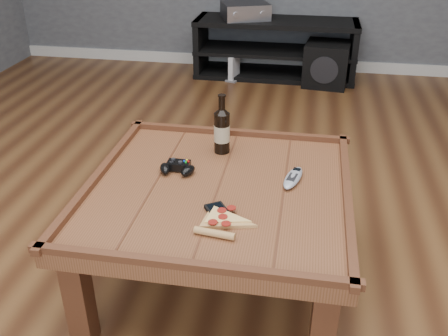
% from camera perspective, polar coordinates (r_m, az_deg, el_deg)
% --- Properties ---
extents(ground, '(6.00, 6.00, 0.00)m').
position_cam_1_polar(ground, '(2.19, -0.57, -12.34)').
color(ground, '#412312').
rests_on(ground, ground).
extents(baseboard, '(5.00, 0.02, 0.10)m').
position_cam_1_polar(baseboard, '(4.83, 5.99, 11.87)').
color(baseboard, silver).
rests_on(baseboard, ground).
extents(coffee_table, '(1.03, 1.03, 0.48)m').
position_cam_1_polar(coffee_table, '(1.95, -0.62, -3.67)').
color(coffee_table, '#583119').
rests_on(coffee_table, ground).
extents(media_console, '(1.40, 0.45, 0.50)m').
position_cam_1_polar(media_console, '(4.54, 5.87, 13.37)').
color(media_console, black).
rests_on(media_console, ground).
extents(beer_bottle, '(0.07, 0.07, 0.26)m').
position_cam_1_polar(beer_bottle, '(2.14, -0.24, 4.42)').
color(beer_bottle, black).
rests_on(beer_bottle, coffee_table).
extents(game_controller, '(0.16, 0.11, 0.04)m').
position_cam_1_polar(game_controller, '(2.02, -5.35, 0.05)').
color(game_controller, black).
rests_on(game_controller, coffee_table).
extents(pizza_slice, '(0.18, 0.27, 0.03)m').
position_cam_1_polar(pizza_slice, '(1.71, -0.27, -6.09)').
color(pizza_slice, tan).
rests_on(pizza_slice, coffee_table).
extents(smartphone, '(0.12, 0.14, 0.02)m').
position_cam_1_polar(smartphone, '(1.76, -0.58, -5.16)').
color(smartphone, black).
rests_on(smartphone, coffee_table).
extents(remote_control, '(0.10, 0.19, 0.03)m').
position_cam_1_polar(remote_control, '(1.98, 7.90, -1.10)').
color(remote_control, '#979BA4').
rests_on(remote_control, coffee_table).
extents(av_receiver, '(0.47, 0.43, 0.13)m').
position_cam_1_polar(av_receiver, '(4.49, 2.46, 17.52)').
color(av_receiver, black).
rests_on(av_receiver, media_console).
extents(subwoofer, '(0.40, 0.40, 0.36)m').
position_cam_1_polar(subwoofer, '(4.41, 11.64, 11.57)').
color(subwoofer, black).
rests_on(subwoofer, ground).
extents(game_console, '(0.14, 0.19, 0.22)m').
position_cam_1_polar(game_console, '(4.46, 1.16, 11.25)').
color(game_console, slate).
rests_on(game_console, ground).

